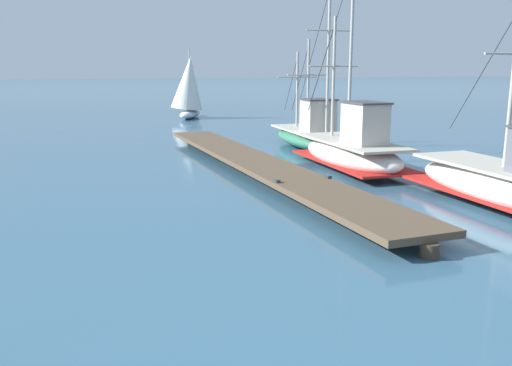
{
  "coord_description": "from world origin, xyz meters",
  "views": [
    {
      "loc": [
        -1.58,
        0.08,
        3.52
      ],
      "look_at": [
        1.96,
        9.29,
        1.4
      ],
      "focal_mm": 37.36,
      "sensor_mm": 36.0,
      "label": 1
    }
  ],
  "objects": [
    {
      "name": "fishing_boat_0",
      "position": [
        8.33,
        16.28,
        0.71
      ],
      "size": [
        2.54,
        6.89,
        7.46
      ],
      "color": "silver",
      "rests_on": "ground"
    },
    {
      "name": "distant_sailboat",
      "position": [
        7.86,
        38.13,
        2.25
      ],
      "size": [
        3.38,
        4.55,
        4.94
      ],
      "color": "silver",
      "rests_on": "ground"
    },
    {
      "name": "fishing_boat_2",
      "position": [
        9.31,
        21.5,
        0.65
      ],
      "size": [
        2.74,
        6.78,
        7.07
      ],
      "color": "#337556",
      "rests_on": "ground"
    },
    {
      "name": "floating_dock",
      "position": [
        4.9,
        16.89,
        0.36
      ],
      "size": [
        1.88,
        18.43,
        0.53
      ],
      "color": "brown",
      "rests_on": "ground"
    }
  ]
}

